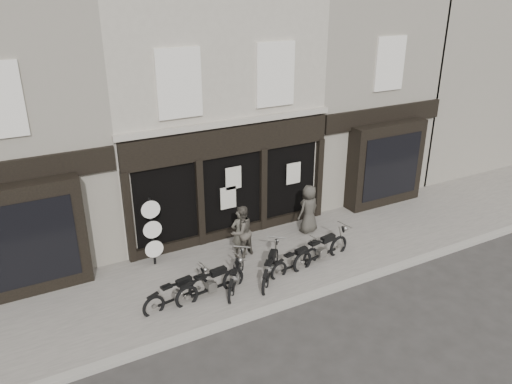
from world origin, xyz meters
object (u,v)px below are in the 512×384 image
motorcycle_5 (322,252)px  man_left (240,233)px  motorcycle_2 (236,278)px  motorcycle_0 (178,295)px  motorcycle_1 (211,285)px  advert_sign_post (153,235)px  motorcycle_3 (271,269)px  man_right (309,209)px  motorcycle_4 (296,262)px  man_centre (241,232)px

motorcycle_5 → man_left: size_ratio=1.43×
motorcycle_2 → motorcycle_0: bearing=128.7°
motorcycle_1 → advert_sign_post: bearing=103.1°
motorcycle_1 → man_left: bearing=35.6°
motorcycle_3 → man_right: (2.58, 1.89, 0.58)m
motorcycle_5 → man_right: 2.05m
man_left → man_right: bearing=-170.8°
motorcycle_4 → man_centre: (-1.06, 1.49, 0.60)m
motorcycle_0 → man_right: man_right is taller
motorcycle_2 → motorcycle_4: 1.95m
motorcycle_4 → man_right: (1.70, 1.87, 0.61)m
motorcycle_2 → man_left: 1.80m
motorcycle_0 → motorcycle_4: bearing=-11.0°
man_centre → advert_sign_post: 2.68m
motorcycle_5 → man_left: (-2.04, 1.51, 0.48)m
motorcycle_5 → man_centre: size_ratio=1.34×
motorcycle_4 → motorcycle_5: motorcycle_5 is taller
man_centre → man_right: 2.79m
motorcycle_0 → man_centre: 3.07m
man_left → man_centre: 0.08m
motorcycle_0 → man_left: bearing=19.5°
man_right → man_left: bearing=-7.1°
motorcycle_1 → advert_sign_post: size_ratio=0.93×
motorcycle_3 → motorcycle_5: bearing=-46.4°
motorcycle_3 → motorcycle_4: (0.88, 0.02, -0.03)m
motorcycle_3 → man_centre: bearing=48.7°
motorcycle_3 → man_centre: (-0.18, 1.51, 0.57)m
man_left → man_centre: bearing=108.1°
man_centre → motorcycle_2: bearing=40.2°
motorcycle_2 → motorcycle_3: bearing=-56.7°
motorcycle_1 → motorcycle_5: 3.72m
man_centre → man_right: bearing=170.1°
motorcycle_2 → motorcycle_5: 2.92m
motorcycle_2 → man_right: size_ratio=0.96×
advert_sign_post → motorcycle_2: bearing=-50.6°
man_left → man_centre: (0.02, -0.06, 0.06)m
motorcycle_1 → man_left: (1.68, 1.57, 0.50)m
motorcycle_3 → motorcycle_4: motorcycle_3 is taller
motorcycle_1 → motorcycle_4: 2.75m
motorcycle_0 → advert_sign_post: size_ratio=0.86×
motorcycle_1 → man_centre: (1.69, 1.51, 0.55)m
motorcycle_2 → motorcycle_3: size_ratio=0.97×
motorcycle_4 → advert_sign_post: advert_sign_post is taller
motorcycle_0 → man_left: 3.07m
man_right → motorcycle_5: bearing=54.4°
motorcycle_2 → advert_sign_post: bearing=75.2°
motorcycle_0 → man_right: size_ratio=1.17×
motorcycle_2 → advert_sign_post: size_ratio=0.71×
man_centre → motorcycle_1: bearing=24.0°
motorcycle_3 → motorcycle_1: bearing=131.8°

